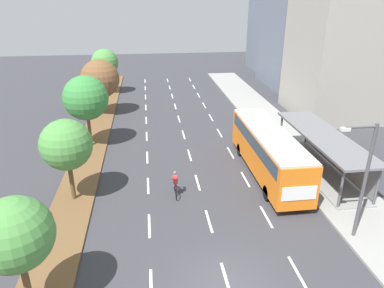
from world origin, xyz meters
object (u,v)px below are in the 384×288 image
object	(u,v)px
median_tree_nearest	(15,235)
median_tree_fourth	(100,79)
median_tree_second	(66,145)
bus	(268,148)
median_tree_fifth	(105,63)
cyclist	(175,184)
bus_shelter	(325,149)
streetlight	(363,175)
median_tree_third	(86,98)

from	to	relation	value
median_tree_nearest	median_tree_fourth	distance (m)	26.68
median_tree_second	median_tree_fourth	world-z (taller)	median_tree_fourth
bus	median_tree_fifth	bearing A→B (deg)	119.06
cyclist	median_tree_fifth	size ratio (longest dim) A/B	0.31
bus_shelter	streetlight	bearing A→B (deg)	-105.49
bus	median_tree_third	size ratio (longest dim) A/B	1.84
median_tree_fifth	cyclist	bearing A→B (deg)	-75.77
bus	streetlight	distance (m)	8.32
bus	median_tree_fourth	bearing A→B (deg)	130.20
median_tree_second	median_tree_fifth	xyz separation A→B (m)	(-0.25, 26.68, 0.31)
bus	median_tree_nearest	bearing A→B (deg)	-141.71
bus_shelter	median_tree_nearest	distance (m)	20.94
median_tree_second	streetlight	bearing A→B (deg)	-20.70
median_tree_second	median_tree_fourth	bearing A→B (deg)	89.69
median_tree_fourth	median_tree_second	bearing A→B (deg)	-90.31
bus	median_tree_third	world-z (taller)	median_tree_third
bus	median_tree_third	xyz separation A→B (m)	(-13.60, 7.00, 2.30)
median_tree_fourth	median_tree_nearest	bearing A→B (deg)	-90.51
bus_shelter	streetlight	size ratio (longest dim) A/B	1.69
cyclist	median_tree_fourth	distance (m)	19.43
median_tree_fourth	streetlight	distance (m)	28.39
median_tree_second	bus	bearing A→B (deg)	7.97
bus	streetlight	size ratio (longest dim) A/B	1.74
median_tree_third	median_tree_second	bearing A→B (deg)	-89.54
median_tree_second	median_tree_fifth	size ratio (longest dim) A/B	0.92
cyclist	median_tree_third	xyz separation A→B (m)	(-6.65, 9.13, 3.57)
bus_shelter	median_tree_third	distance (m)	19.44
median_tree_fourth	median_tree_fifth	size ratio (longest dim) A/B	1.02
median_tree_third	median_tree_fifth	size ratio (longest dim) A/B	1.05
bus	cyclist	size ratio (longest dim) A/B	6.20
bus_shelter	cyclist	bearing A→B (deg)	-170.27
cyclist	bus	bearing A→B (deg)	17.08
median_tree_nearest	bus	bearing A→B (deg)	38.29
median_tree_nearest	streetlight	xyz separation A→B (m)	(15.84, 2.96, -0.11)
median_tree_third	streetlight	world-z (taller)	streetlight
median_tree_third	median_tree_fifth	distance (m)	17.79
median_tree_second	median_tree_fourth	distance (m)	17.79
bus_shelter	median_tree_third	size ratio (longest dim) A/B	1.79
median_tree_third	bus	bearing A→B (deg)	-27.23
bus_shelter	bus	xyz separation A→B (m)	(-4.28, 0.21, 0.20)
median_tree_second	median_tree_third	world-z (taller)	median_tree_third
median_tree_nearest	median_tree_second	xyz separation A→B (m)	(0.14, 8.89, -0.11)
median_tree_nearest	median_tree_fourth	size ratio (longest dim) A/B	0.90
bus_shelter	median_tree_nearest	size ratio (longest dim) A/B	2.04
median_tree_nearest	median_tree_fifth	world-z (taller)	median_tree_fifth
streetlight	cyclist	bearing A→B (deg)	148.03
median_tree_fourth	streetlight	world-z (taller)	streetlight
median_tree_nearest	median_tree_third	size ratio (longest dim) A/B	0.87
bus_shelter	median_tree_fifth	bearing A→B (deg)	125.84
bus_shelter	median_tree_fourth	xyz separation A→B (m)	(-17.71, 16.10, 2.15)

